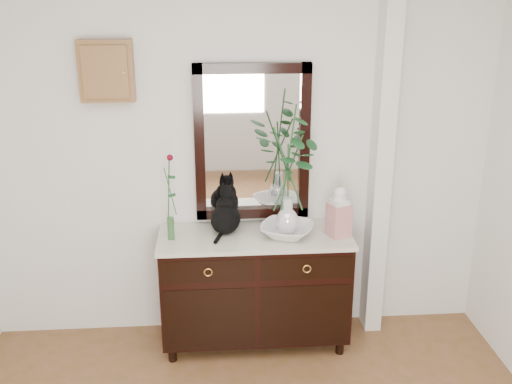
{
  "coord_description": "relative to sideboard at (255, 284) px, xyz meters",
  "views": [
    {
      "loc": [
        -0.18,
        -2.04,
        2.5
      ],
      "look_at": [
        0.1,
        1.63,
        1.2
      ],
      "focal_mm": 42.0,
      "sensor_mm": 36.0,
      "label": 1
    }
  ],
  "objects": [
    {
      "name": "wall_mirror",
      "position": [
        -0.0,
        0.24,
        0.97
      ],
      "size": [
        0.8,
        0.06,
        1.1
      ],
      "color": "black",
      "rests_on": "wall_back"
    },
    {
      "name": "wall_back",
      "position": [
        -0.1,
        0.25,
        0.88
      ],
      "size": [
        3.6,
        0.04,
        2.7
      ],
      "primitive_type": "cube",
      "color": "silver",
      "rests_on": "ground"
    },
    {
      "name": "vase_branches",
      "position": [
        0.22,
        -0.03,
        0.85
      ],
      "size": [
        0.5,
        0.5,
        0.91
      ],
      "primitive_type": null,
      "rotation": [
        0.0,
        0.0,
        0.18
      ],
      "color": "silver",
      "rests_on": "lotus_bowl"
    },
    {
      "name": "key_cabinet",
      "position": [
        -0.95,
        0.21,
        1.48
      ],
      "size": [
        0.35,
        0.1,
        0.4
      ],
      "primitive_type": "cube",
      "color": "brown",
      "rests_on": "wall_back"
    },
    {
      "name": "sideboard",
      "position": [
        0.0,
        0.0,
        0.0
      ],
      "size": [
        1.33,
        0.52,
        0.82
      ],
      "color": "black",
      "rests_on": "ground"
    },
    {
      "name": "bud_vase_rose",
      "position": [
        -0.57,
        -0.03,
        0.68
      ],
      "size": [
        0.09,
        0.09,
        0.61
      ],
      "primitive_type": null,
      "rotation": [
        0.0,
        0.0,
        0.23
      ],
      "color": "#316232",
      "rests_on": "sideboard"
    },
    {
      "name": "pilaster",
      "position": [
        0.9,
        0.17,
        0.88
      ],
      "size": [
        0.12,
        0.2,
        2.7
      ],
      "primitive_type": "cube",
      "color": "silver",
      "rests_on": "ground"
    },
    {
      "name": "cat",
      "position": [
        -0.2,
        0.07,
        0.54
      ],
      "size": [
        0.3,
        0.34,
        0.33
      ],
      "primitive_type": null,
      "rotation": [
        0.0,
        0.0,
        -0.28
      ],
      "color": "black",
      "rests_on": "sideboard"
    },
    {
      "name": "lotus_bowl",
      "position": [
        0.22,
        -0.03,
        0.42
      ],
      "size": [
        0.46,
        0.46,
        0.09
      ],
      "primitive_type": "imported",
      "rotation": [
        0.0,
        0.0,
        -0.38
      ],
      "color": "silver",
      "rests_on": "sideboard"
    },
    {
      "name": "ginger_jar",
      "position": [
        0.57,
        -0.05,
        0.56
      ],
      "size": [
        0.17,
        0.17,
        0.36
      ],
      "primitive_type": null,
      "rotation": [
        0.0,
        0.0,
        0.34
      ],
      "color": "silver",
      "rests_on": "sideboard"
    }
  ]
}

